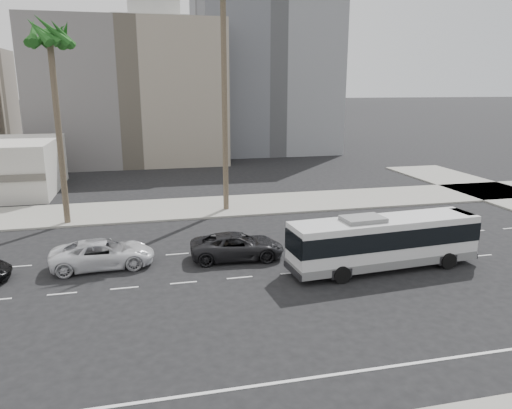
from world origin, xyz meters
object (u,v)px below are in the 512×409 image
object	(u,v)px
city_bus	(384,241)
car_a	(237,246)
car_b	(103,254)
palm_mid	(50,41)

from	to	relation	value
city_bus	car_a	world-z (taller)	city_bus
car_a	car_b	distance (m)	7.70
palm_mid	city_bus	bearing A→B (deg)	-35.81
city_bus	palm_mid	size ratio (longest dim) A/B	0.77
car_b	palm_mid	distance (m)	15.88
city_bus	palm_mid	distance (m)	25.63
city_bus	car_b	world-z (taller)	city_bus
car_b	palm_mid	size ratio (longest dim) A/B	0.39
city_bus	palm_mid	world-z (taller)	palm_mid
car_a	palm_mid	world-z (taller)	palm_mid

